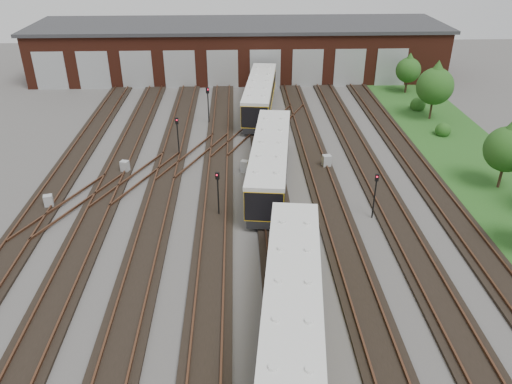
{
  "coord_description": "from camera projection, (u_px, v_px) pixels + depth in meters",
  "views": [
    {
      "loc": [
        -0.36,
        -24.44,
        17.47
      ],
      "look_at": [
        0.75,
        3.98,
        2.0
      ],
      "focal_mm": 35.0,
      "sensor_mm": 36.0,
      "label": 1
    }
  ],
  "objects": [
    {
      "name": "ground",
      "position": [
        246.0,
        253.0,
        29.81
      ],
      "size": [
        120.0,
        120.0,
        0.0
      ],
      "primitive_type": "plane",
      "color": "#413F3D",
      "rests_on": "ground"
    },
    {
      "name": "track_network",
      "position": [
        243.0,
        246.0,
        30.27
      ],
      "size": [
        30.4,
        70.0,
        0.33
      ],
      "color": "black",
      "rests_on": "ground"
    },
    {
      "name": "maintenance_shed",
      "position": [
        239.0,
        49.0,
        63.37
      ],
      "size": [
        51.0,
        12.5,
        6.35
      ],
      "color": "#4B1E12",
      "rests_on": "ground"
    },
    {
      "name": "grass_verge",
      "position": [
        484.0,
        173.0,
        39.22
      ],
      "size": [
        8.0,
        55.0,
        0.05
      ],
      "primitive_type": "cube",
      "color": "#1B4517",
      "rests_on": "ground"
    },
    {
      "name": "metro_train",
      "position": [
        270.0,
        160.0,
        37.03
      ],
      "size": [
        4.25,
        46.44,
        2.94
      ],
      "rotation": [
        0.0,
        0.0,
        -0.12
      ],
      "color": "black",
      "rests_on": "ground"
    },
    {
      "name": "signal_mast_0",
      "position": [
        178.0,
        132.0,
        41.04
      ],
      "size": [
        0.29,
        0.27,
        3.43
      ],
      "rotation": [
        0.0,
        0.0,
        0.22
      ],
      "color": "black",
      "rests_on": "ground"
    },
    {
      "name": "signal_mast_1",
      "position": [
        218.0,
        189.0,
        32.6
      ],
      "size": [
        0.28,
        0.26,
        3.27
      ],
      "rotation": [
        0.0,
        0.0,
        -0.36
      ],
      "color": "black",
      "rests_on": "ground"
    },
    {
      "name": "signal_mast_2",
      "position": [
        208.0,
        101.0,
        47.91
      ],
      "size": [
        0.32,
        0.31,
        3.59
      ],
      "rotation": [
        0.0,
        0.0,
        0.39
      ],
      "color": "black",
      "rests_on": "ground"
    },
    {
      "name": "signal_mast_3",
      "position": [
        375.0,
        191.0,
        32.42
      ],
      "size": [
        0.27,
        0.26,
        3.25
      ],
      "rotation": [
        0.0,
        0.0,
        -0.31
      ],
      "color": "black",
      "rests_on": "ground"
    },
    {
      "name": "relay_cabinet_0",
      "position": [
        49.0,
        202.0,
        34.31
      ],
      "size": [
        0.69,
        0.62,
        0.97
      ],
      "primitive_type": "cube",
      "rotation": [
        0.0,
        0.0,
        0.25
      ],
      "color": "#9C9EA0",
      "rests_on": "ground"
    },
    {
      "name": "relay_cabinet_1",
      "position": [
        125.0,
        167.0,
        39.13
      ],
      "size": [
        0.73,
        0.67,
        1.01
      ],
      "primitive_type": "cube",
      "rotation": [
        0.0,
        0.0,
        -0.32
      ],
      "color": "#9C9EA0",
      "rests_on": "ground"
    },
    {
      "name": "relay_cabinet_2",
      "position": [
        245.0,
        166.0,
        39.25
      ],
      "size": [
        0.71,
        0.66,
        0.97
      ],
      "primitive_type": "cube",
      "rotation": [
        0.0,
        0.0,
        -0.35
      ],
      "color": "#9C9EA0",
      "rests_on": "ground"
    },
    {
      "name": "relay_cabinet_3",
      "position": [
        327.0,
        162.0,
        39.92
      ],
      "size": [
        0.73,
        0.64,
        1.08
      ],
      "primitive_type": "cube",
      "rotation": [
        0.0,
        0.0,
        0.17
      ],
      "color": "#9C9EA0",
      "rests_on": "ground"
    },
    {
      "name": "relay_cabinet_4",
      "position": [
        266.0,
        113.0,
        49.84
      ],
      "size": [
        0.75,
        0.65,
        1.14
      ],
      "primitive_type": "cube",
      "rotation": [
        0.0,
        0.0,
        -0.13
      ],
      "color": "#9C9EA0",
      "rests_on": "ground"
    },
    {
      "name": "tree_0",
      "position": [
        436.0,
        82.0,
        48.23
      ],
      "size": [
        3.56,
        3.56,
        5.9
      ],
      "color": "#352318",
      "rests_on": "ground"
    },
    {
      "name": "tree_1",
      "position": [
        409.0,
        67.0,
        56.29
      ],
      "size": [
        2.79,
        2.79,
        4.62
      ],
      "color": "#352318",
      "rests_on": "ground"
    },
    {
      "name": "tree_2",
      "position": [
        509.0,
        144.0,
        35.49
      ],
      "size": [
        3.3,
        3.3,
        5.47
      ],
      "color": "#352318",
      "rests_on": "ground"
    },
    {
      "name": "bush_1",
      "position": [
        443.0,
        128.0,
        45.9
      ],
      "size": [
        1.41,
        1.41,
        1.41
      ],
      "primitive_type": "sphere",
      "color": "#1A4A15",
      "rests_on": "ground"
    },
    {
      "name": "bush_2",
      "position": [
        418.0,
        103.0,
        52.09
      ],
      "size": [
        1.57,
        1.57,
        1.57
      ],
      "primitive_type": "sphere",
      "color": "#1A4A15",
      "rests_on": "ground"
    }
  ]
}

